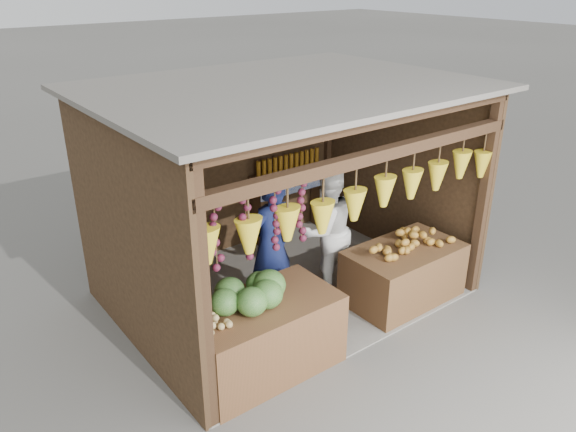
# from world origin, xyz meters

# --- Properties ---
(ground) EXTENTS (80.00, 80.00, 0.00)m
(ground) POSITION_xyz_m (0.00, 0.00, 0.00)
(ground) COLOR #514F49
(ground) RESTS_ON ground
(stall_structure) EXTENTS (4.30, 3.30, 2.66)m
(stall_structure) POSITION_xyz_m (-0.03, -0.04, 1.67)
(stall_structure) COLOR slate
(stall_structure) RESTS_ON ground
(back_shelf) EXTENTS (1.25, 0.32, 1.32)m
(back_shelf) POSITION_xyz_m (1.05, 1.28, 0.87)
(back_shelf) COLOR #382314
(back_shelf) RESTS_ON ground
(counter_left) EXTENTS (1.56, 0.85, 0.79)m
(counter_left) POSITION_xyz_m (-1.10, -1.08, 0.40)
(counter_left) COLOR #52351B
(counter_left) RESTS_ON ground
(counter_right) EXTENTS (1.44, 0.85, 0.71)m
(counter_right) POSITION_xyz_m (1.06, -1.03, 0.36)
(counter_right) COLOR #462C17
(counter_right) RESTS_ON ground
(stool) EXTENTS (0.29, 0.29, 0.27)m
(stool) POSITION_xyz_m (-1.56, 0.00, 0.14)
(stool) COLOR black
(stool) RESTS_ON ground
(man_standing) EXTENTS (0.68, 0.49, 1.73)m
(man_standing) POSITION_xyz_m (-0.39, -0.23, 0.86)
(man_standing) COLOR #121B46
(man_standing) RESTS_ON ground
(woman_standing) EXTENTS (0.83, 0.67, 1.65)m
(woman_standing) POSITION_xyz_m (0.48, -0.23, 0.83)
(woman_standing) COLOR silver
(woman_standing) RESTS_ON ground
(vendor_seated) EXTENTS (0.65, 0.53, 1.16)m
(vendor_seated) POSITION_xyz_m (-1.56, 0.00, 0.85)
(vendor_seated) COLOR #533521
(vendor_seated) RESTS_ON stool
(melon_pile) EXTENTS (1.00, 0.50, 0.32)m
(melon_pile) POSITION_xyz_m (-1.19, -1.06, 0.95)
(melon_pile) COLOR #144D16
(melon_pile) RESTS_ON counter_left
(tanfruit_pile) EXTENTS (0.34, 0.40, 0.13)m
(tanfruit_pile) POSITION_xyz_m (-1.67, -1.09, 0.86)
(tanfruit_pile) COLOR tan
(tanfruit_pile) RESTS_ON counter_left
(mango_pile) EXTENTS (1.40, 0.64, 0.22)m
(mango_pile) POSITION_xyz_m (1.06, -1.02, 0.82)
(mango_pile) COLOR #BF4919
(mango_pile) RESTS_ON counter_right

